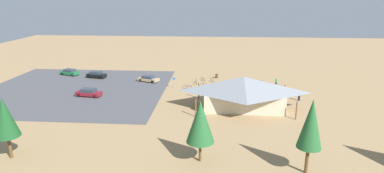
{
  "coord_description": "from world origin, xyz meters",
  "views": [
    {
      "loc": [
        -1.69,
        60.31,
        18.1
      ],
      "look_at": [
        2.65,
        2.46,
        1.2
      ],
      "focal_mm": 29.83,
      "sensor_mm": 36.0,
      "label": 1
    }
  ],
  "objects_px": {
    "bicycle_yellow_yard_right": "(196,86)",
    "car_green_inner_stall": "(70,72)",
    "car_black_aisle_side": "(96,75)",
    "pine_midwest": "(311,124)",
    "bicycle_white_yard_front": "(212,80)",
    "bicycle_red_edge_north": "(204,85)",
    "bicycle_orange_by_bin": "(203,79)",
    "bike_pavilion": "(244,90)",
    "bicycle_blue_lone_east": "(261,89)",
    "visitor_by_pavilion": "(276,82)",
    "bicycle_green_near_porch": "(196,81)",
    "bicycle_teal_yard_center": "(253,84)",
    "bicycle_silver_edge_south": "(261,83)",
    "visitor_crossing_yard": "(299,96)",
    "lot_sign": "(174,81)",
    "car_tan_far_end": "(148,79)",
    "car_maroon_mid_lot": "(89,93)",
    "trash_bin": "(217,76)",
    "bicycle_black_near_sign": "(187,87)",
    "pine_west": "(5,118)",
    "pine_far_west": "(200,122)"
  },
  "relations": [
    {
      "from": "car_green_inner_stall",
      "to": "visitor_crossing_yard",
      "type": "distance_m",
      "value": 50.53
    },
    {
      "from": "bicycle_green_near_porch",
      "to": "car_black_aisle_side",
      "type": "distance_m",
      "value": 22.62
    },
    {
      "from": "lot_sign",
      "to": "bicycle_orange_by_bin",
      "type": "xyz_separation_m",
      "value": [
        -5.58,
        -5.56,
        -1.04
      ]
    },
    {
      "from": "bicycle_orange_by_bin",
      "to": "car_green_inner_stall",
      "type": "height_order",
      "value": "car_green_inner_stall"
    },
    {
      "from": "bike_pavilion",
      "to": "car_black_aisle_side",
      "type": "bearing_deg",
      "value": -28.94
    },
    {
      "from": "bicycle_white_yard_front",
      "to": "car_green_inner_stall",
      "type": "xyz_separation_m",
      "value": [
        32.94,
        -3.49,
        0.38
      ]
    },
    {
      "from": "bicycle_green_near_porch",
      "to": "visitor_crossing_yard",
      "type": "relative_size",
      "value": 0.95
    },
    {
      "from": "bicycle_blue_lone_east",
      "to": "visitor_by_pavilion",
      "type": "xyz_separation_m",
      "value": [
        -3.61,
        -3.74,
        0.55
      ]
    },
    {
      "from": "car_maroon_mid_lot",
      "to": "bicycle_white_yard_front",
      "type": "bearing_deg",
      "value": -152.42
    },
    {
      "from": "lot_sign",
      "to": "car_tan_far_end",
      "type": "relative_size",
      "value": 0.45
    },
    {
      "from": "bicycle_green_near_porch",
      "to": "bicycle_red_edge_north",
      "type": "xyz_separation_m",
      "value": [
        -1.85,
        2.41,
        -0.01
      ]
    },
    {
      "from": "bicycle_orange_by_bin",
      "to": "car_maroon_mid_lot",
      "type": "distance_m",
      "value": 23.87
    },
    {
      "from": "bicycle_white_yard_front",
      "to": "bicycle_red_edge_north",
      "type": "xyz_separation_m",
      "value": [
        1.58,
        3.61,
        0.01
      ]
    },
    {
      "from": "pine_west",
      "to": "bicycle_green_near_porch",
      "type": "height_order",
      "value": "pine_west"
    },
    {
      "from": "trash_bin",
      "to": "lot_sign",
      "type": "distance_m",
      "value": 12.0
    },
    {
      "from": "bicycle_black_near_sign",
      "to": "car_tan_far_end",
      "type": "xyz_separation_m",
      "value": [
        8.64,
        -4.55,
        0.3
      ]
    },
    {
      "from": "bicycle_blue_lone_east",
      "to": "bicycle_white_yard_front",
      "type": "height_order",
      "value": "bicycle_white_yard_front"
    },
    {
      "from": "trash_bin",
      "to": "bicycle_red_edge_north",
      "type": "relative_size",
      "value": 0.54
    },
    {
      "from": "bicycle_yellow_yard_right",
      "to": "bicycle_blue_lone_east",
      "type": "xyz_separation_m",
      "value": [
        -12.71,
        1.08,
        -0.05
      ]
    },
    {
      "from": "car_tan_far_end",
      "to": "visitor_crossing_yard",
      "type": "distance_m",
      "value": 30.85
    },
    {
      "from": "pine_far_west",
      "to": "car_green_inner_stall",
      "type": "bearing_deg",
      "value": -49.19
    },
    {
      "from": "car_black_aisle_side",
      "to": "pine_midwest",
      "type": "bearing_deg",
      "value": 134.57
    },
    {
      "from": "visitor_crossing_yard",
      "to": "car_tan_far_end",
      "type": "bearing_deg",
      "value": -19.72
    },
    {
      "from": "bicycle_green_near_porch",
      "to": "bicycle_black_near_sign",
      "type": "distance_m",
      "value": 4.45
    },
    {
      "from": "car_green_inner_stall",
      "to": "car_maroon_mid_lot",
      "type": "distance_m",
      "value": 18.49
    },
    {
      "from": "bicycle_blue_lone_east",
      "to": "bicycle_teal_yard_center",
      "type": "distance_m",
      "value": 3.45
    },
    {
      "from": "bike_pavilion",
      "to": "visitor_crossing_yard",
      "type": "relative_size",
      "value": 8.75
    },
    {
      "from": "visitor_by_pavilion",
      "to": "car_green_inner_stall",
      "type": "bearing_deg",
      "value": -6.84
    },
    {
      "from": "bicycle_blue_lone_east",
      "to": "bicycle_green_near_porch",
      "type": "distance_m",
      "value": 13.64
    },
    {
      "from": "bicycle_blue_lone_east",
      "to": "car_black_aisle_side",
      "type": "bearing_deg",
      "value": -11.62
    },
    {
      "from": "bicycle_yellow_yard_right",
      "to": "bicycle_silver_edge_south",
      "type": "relative_size",
      "value": 1.1
    },
    {
      "from": "bicycle_orange_by_bin",
      "to": "bike_pavilion",
      "type": "bearing_deg",
      "value": 113.86
    },
    {
      "from": "bicycle_orange_by_bin",
      "to": "bicycle_silver_edge_south",
      "type": "distance_m",
      "value": 12.28
    },
    {
      "from": "bicycle_silver_edge_south",
      "to": "bicycle_white_yard_front",
      "type": "xyz_separation_m",
      "value": [
        10.13,
        -1.03,
        -0.02
      ]
    },
    {
      "from": "bicycle_silver_edge_south",
      "to": "car_black_aisle_side",
      "type": "xyz_separation_m",
      "value": [
        36.02,
        -2.52,
        0.4
      ]
    },
    {
      "from": "bicycle_yellow_yard_right",
      "to": "bike_pavilion",
      "type": "bearing_deg",
      "value": 127.7
    },
    {
      "from": "car_black_aisle_side",
      "to": "visitor_crossing_yard",
      "type": "relative_size",
      "value": 2.57
    },
    {
      "from": "bicycle_blue_lone_east",
      "to": "bicycle_orange_by_bin",
      "type": "distance_m",
      "value": 13.14
    },
    {
      "from": "car_maroon_mid_lot",
      "to": "lot_sign",
      "type": "bearing_deg",
      "value": -155.21
    },
    {
      "from": "lot_sign",
      "to": "bicycle_orange_by_bin",
      "type": "bearing_deg",
      "value": -135.11
    },
    {
      "from": "bicycle_orange_by_bin",
      "to": "car_maroon_mid_lot",
      "type": "bearing_deg",
      "value": 31.31
    },
    {
      "from": "bicycle_yellow_yard_right",
      "to": "car_green_inner_stall",
      "type": "distance_m",
      "value": 30.77
    },
    {
      "from": "trash_bin",
      "to": "bicycle_green_near_porch",
      "type": "bearing_deg",
      "value": 46.97
    },
    {
      "from": "pine_west",
      "to": "bicycle_green_near_porch",
      "type": "distance_m",
      "value": 38.65
    },
    {
      "from": "pine_midwest",
      "to": "bicycle_blue_lone_east",
      "type": "distance_m",
      "value": 29.92
    },
    {
      "from": "car_black_aisle_side",
      "to": "car_tan_far_end",
      "type": "distance_m",
      "value": 12.47
    },
    {
      "from": "bicycle_blue_lone_east",
      "to": "visitor_by_pavilion",
      "type": "relative_size",
      "value": 0.82
    },
    {
      "from": "car_tan_far_end",
      "to": "visitor_by_pavilion",
      "type": "height_order",
      "value": "visitor_by_pavilion"
    },
    {
      "from": "bicycle_red_edge_north",
      "to": "visitor_crossing_yard",
      "type": "relative_size",
      "value": 0.94
    },
    {
      "from": "car_green_inner_stall",
      "to": "car_maroon_mid_lot",
      "type": "xyz_separation_m",
      "value": [
        -10.53,
        15.21,
        0.03
      ]
    }
  ]
}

